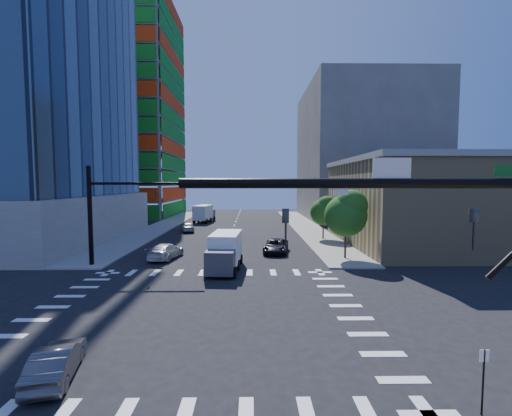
{
  "coord_description": "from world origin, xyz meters",
  "views": [
    {
      "loc": [
        3.2,
        -19.56,
        7.54
      ],
      "look_at": [
        3.53,
        8.0,
        5.57
      ],
      "focal_mm": 24.0,
      "sensor_mm": 36.0,
      "label": 1
    }
  ],
  "objects": [
    {
      "name": "sidewalk_ne",
      "position": [
        12.5,
        40.0,
        0.07
      ],
      "size": [
        5.0,
        60.0,
        0.15
      ],
      "primitive_type": "cube",
      "color": "gray",
      "rests_on": "ground"
    },
    {
      "name": "box_truck_near",
      "position": [
        0.81,
        9.72,
        1.4
      ],
      "size": [
        3.01,
        6.21,
        3.17
      ],
      "rotation": [
        0.0,
        0.0,
        -0.07
      ],
      "color": "black",
      "rests_on": "ground"
    },
    {
      "name": "sidewalk_nw",
      "position": [
        -12.5,
        40.0,
        0.07
      ],
      "size": [
        5.0,
        60.0,
        0.15
      ],
      "primitive_type": "cube",
      "color": "gray",
      "rests_on": "ground"
    },
    {
      "name": "car_sb_mid",
      "position": [
        -6.88,
        33.89,
        0.78
      ],
      "size": [
        2.88,
        4.86,
        1.55
      ],
      "primitive_type": "imported",
      "rotation": [
        0.0,
        0.0,
        3.39
      ],
      "color": "#A8ACB0",
      "rests_on": "ground"
    },
    {
      "name": "signal_mast_nw",
      "position": [
        -10.0,
        11.5,
        5.49
      ],
      "size": [
        10.2,
        0.4,
        9.0
      ],
      "color": "black",
      "rests_on": "sidewalk_nw"
    },
    {
      "name": "ground",
      "position": [
        0.0,
        0.0,
        0.0
      ],
      "size": [
        160.0,
        160.0,
        0.0
      ],
      "primitive_type": "plane",
      "color": "black",
      "rests_on": "ground"
    },
    {
      "name": "box_truck_far",
      "position": [
        -6.07,
        47.31,
        1.49
      ],
      "size": [
        3.78,
        6.77,
        3.36
      ],
      "rotation": [
        0.0,
        0.0,
        2.97
      ],
      "color": "black",
      "rests_on": "ground"
    },
    {
      "name": "car_sb_cross",
      "position": [
        -4.41,
        -6.66,
        0.64
      ],
      "size": [
        2.24,
        4.11,
        1.28
      ],
      "primitive_type": "imported",
      "rotation": [
        0.0,
        0.0,
        3.38
      ],
      "color": "#4A494E",
      "rests_on": "ground"
    },
    {
      "name": "construction_building",
      "position": [
        -27.41,
        61.93,
        24.61
      ],
      "size": [
        25.16,
        34.5,
        70.6
      ],
      "color": "slate",
      "rests_on": "ground"
    },
    {
      "name": "no_parking_sign",
      "position": [
        10.7,
        -9.0,
        1.38
      ],
      "size": [
        0.3,
        0.06,
        2.2
      ],
      "color": "black",
      "rests_on": "ground"
    },
    {
      "name": "tree_north",
      "position": [
        12.93,
        25.9,
        3.99
      ],
      "size": [
        3.54,
        3.52,
        5.78
      ],
      "color": "#382316",
      "rests_on": "sidewalk_ne"
    },
    {
      "name": "car_nb_far",
      "position": [
        5.84,
        17.35,
        0.74
      ],
      "size": [
        3.26,
        5.66,
        1.48
      ],
      "primitive_type": "imported",
      "rotation": [
        0.0,
        0.0,
        -0.16
      ],
      "color": "black",
      "rests_on": "ground"
    },
    {
      "name": "commercial_building",
      "position": [
        25.0,
        22.0,
        5.31
      ],
      "size": [
        20.5,
        22.5,
        10.6
      ],
      "color": "tan",
      "rests_on": "ground"
    },
    {
      "name": "tree_south",
      "position": [
        12.63,
        13.9,
        4.69
      ],
      "size": [
        4.16,
        4.16,
        6.82
      ],
      "color": "#382316",
      "rests_on": "sidewalk_ne"
    },
    {
      "name": "car_sb_near",
      "position": [
        -5.46,
        14.45,
        0.77
      ],
      "size": [
        3.02,
        5.6,
        1.54
      ],
      "primitive_type": "imported",
      "rotation": [
        0.0,
        0.0,
        2.97
      ],
      "color": "silver",
      "rests_on": "ground"
    },
    {
      "name": "road_markings",
      "position": [
        0.0,
        0.0,
        0.01
      ],
      "size": [
        20.0,
        20.0,
        0.01
      ],
      "primitive_type": "cube",
      "color": "silver",
      "rests_on": "ground"
    },
    {
      "name": "bg_building_ne",
      "position": [
        27.0,
        55.0,
        14.0
      ],
      "size": [
        24.0,
        30.0,
        28.0
      ],
      "primitive_type": "cube",
      "color": "#615B57",
      "rests_on": "ground"
    }
  ]
}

